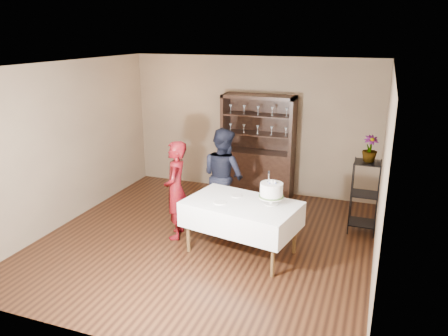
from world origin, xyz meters
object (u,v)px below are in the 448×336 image
(cake_table, at_px, (242,214))
(cake, at_px, (271,191))
(plant_etagere, at_px, (365,194))
(woman, at_px, (176,190))
(china_hutch, at_px, (258,163))
(man, at_px, (223,176))
(potted_plant, at_px, (370,149))

(cake_table, bearing_deg, cake, 11.06)
(plant_etagere, height_order, woman, woman)
(china_hutch, bearing_deg, plant_etagere, -26.83)
(man, bearing_deg, cake, 167.37)
(man, distance_m, cake, 1.40)
(woman, relative_size, cake, 3.15)
(china_hutch, height_order, cake, china_hutch)
(cake_table, distance_m, woman, 1.16)
(man, relative_size, cake, 3.30)
(cake_table, relative_size, cake, 3.52)
(cake_table, bearing_deg, potted_plant, 40.34)
(china_hutch, distance_m, woman, 2.35)
(plant_etagere, bearing_deg, potted_plant, 74.65)
(woman, height_order, potted_plant, potted_plant)
(man, height_order, potted_plant, man)
(cake_table, height_order, man, man)
(man, relative_size, potted_plant, 3.94)
(plant_etagere, bearing_deg, man, -170.58)
(plant_etagere, distance_m, man, 2.32)
(plant_etagere, relative_size, woman, 0.77)
(plant_etagere, height_order, potted_plant, potted_plant)
(china_hutch, bearing_deg, cake, -69.88)
(plant_etagere, xyz_separation_m, man, (-2.28, -0.38, 0.17))
(plant_etagere, distance_m, woman, 3.02)
(cake_table, bearing_deg, plant_etagere, 39.76)
(cake, bearing_deg, woman, 176.81)
(china_hutch, relative_size, man, 1.22)
(woman, xyz_separation_m, man, (0.49, 0.82, 0.04))
(plant_etagere, relative_size, potted_plant, 2.88)
(woman, relative_size, man, 0.96)
(man, bearing_deg, plant_etagere, -142.61)
(plant_etagere, height_order, cake_table, plant_etagere)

